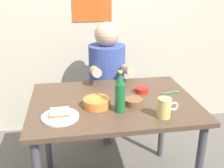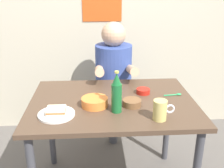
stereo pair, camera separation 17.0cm
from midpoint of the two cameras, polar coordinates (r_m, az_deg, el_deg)
wall_back at (r=2.69m, az=0.48°, el=17.06°), size 4.40×0.09×2.60m
dining_table at (r=1.85m, az=2.74°, el=-6.20°), size 1.10×0.80×0.74m
stool at (r=2.55m, az=2.23°, el=-5.56°), size 0.34×0.34×0.45m
person_seated at (r=2.38m, az=2.40°, el=3.30°), size 0.33×0.56×0.72m
plate_orange at (r=1.64m, az=-8.74°, el=-6.41°), size 0.22×0.22×0.01m
sandwich at (r=1.62m, az=-8.79°, el=-5.63°), size 0.11×0.09×0.04m
beer_mug at (r=1.59m, az=13.23°, el=-5.45°), size 0.13×0.08×0.12m
beer_bottle at (r=1.62m, az=3.99°, el=-2.13°), size 0.06×0.06×0.26m
condiment_bowl_brown at (r=1.74m, az=7.03°, el=-3.95°), size 0.12×0.12×0.04m
soup_bowl_orange at (r=1.72m, az=-0.87°, el=-3.80°), size 0.17×0.17×0.05m
sambal_bowl_red at (r=1.94m, az=9.11°, el=-1.49°), size 0.10×0.10×0.03m
spoon at (r=1.96m, az=15.78°, el=-2.20°), size 0.13×0.03×0.01m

